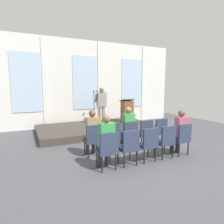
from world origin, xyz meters
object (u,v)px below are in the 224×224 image
Objects in this scene: chair_r0_c0 at (93,138)px; chair_r1_c4 at (182,137)px; chair_r1_c1 at (129,145)px; audience_r0_c0 at (92,130)px; chair_r1_c0 at (107,149)px; audience_r0_c2 at (128,126)px; chair_r0_c3 at (145,132)px; mic_stand at (94,117)px; audience_r1_c0 at (106,139)px; chair_r1_c2 at (148,142)px; audience_r1_c4 at (180,130)px; chair_r0_c1 at (112,136)px; speaker at (101,103)px; chair_r0_c2 at (129,134)px; chair_r1_c3 at (166,140)px; lectern at (127,111)px; chair_r0_c4 at (159,130)px.

chair_r1_c4 is (2.38, -1.01, 0.00)m from chair_r0_c0.
chair_r1_c1 is at bearing 180.00° from chair_r1_c4.
audience_r0_c0 reaches higher than chair_r1_c0.
audience_r0_c2 reaches higher than chair_r0_c3.
audience_r0_c0 is at bearing 177.44° from chair_r0_c3.
mic_stand is 1.65× the size of chair_r1_c1.
chair_r1_c2 is at bearing -3.81° from audience_r1_c0.
chair_r0_c1 is at bearing 152.34° from audience_r1_c4.
speaker is 1.81× the size of chair_r0_c0.
chair_r0_c2 and chair_r1_c4 have the same top height.
audience_r0_c0 is 0.99× the size of audience_r1_c0.
audience_r0_c2 is 1.02× the size of audience_r1_c0.
chair_r1_c3 is 1.00× the size of chair_r1_c4.
audience_r0_c0 is 1.44× the size of chair_r1_c2.
chair_r1_c0 is at bearing 180.00° from chair_r1_c3.
lectern is 1.23× the size of chair_r1_c3.
chair_r1_c1 is 1.78m from chair_r1_c4.
audience_r0_c2 is 0.64m from chair_r0_c3.
audience_r1_c0 is 1.02× the size of audience_r1_c4.
chair_r0_c4 is at bearing 90.00° from chair_r1_c4.
mic_stand is 1.65× the size of chair_r0_c3.
chair_r1_c3 is 0.70× the size of audience_r1_c4.
chair_r1_c0 is (-2.38, -1.01, 0.00)m from chair_r0_c4.
chair_r1_c2 is 0.70× the size of audience_r1_c4.
chair_r0_c0 and chair_r1_c0 have the same top height.
chair_r0_c4 is (0.59, 0.00, 0.00)m from chair_r0_c3.
chair_r0_c4 is (2.38, 0.00, 0.00)m from chair_r0_c0.
mic_stand is at bearing 89.80° from chair_r0_c2.
audience_r0_c0 reaches higher than chair_r1_c1.
audience_r1_c4 is (-0.46, -3.95, -0.08)m from lectern.
chair_r0_c0 is 1.00× the size of chair_r1_c0.
audience_r1_c0 is at bearing -110.65° from speaker.
chair_r1_c1 is (-1.78, -1.01, 0.00)m from chair_r0_c4.
speaker is at bearing -22.36° from mic_stand.
lectern is at bearing 54.86° from chair_r1_c0.
chair_r0_c2 is at bearing 120.35° from chair_r1_c3.
chair_r0_c1 is 1.18m from chair_r1_c0.
chair_r0_c0 is at bearing -176.24° from audience_r0_c2.
chair_r0_c0 is at bearing 90.00° from chair_r1_c0.
mic_stand is 4.33m from audience_r1_c0.
audience_r1_c4 is at bearing -40.43° from audience_r0_c2.
speaker is 3.19m from chair_r0_c2.
audience_r1_c0 is 1.80m from chair_r1_c3.
audience_r0_c2 is 1.47× the size of chair_r0_c4.
chair_r0_c2 is 1.01m from chair_r1_c2.
audience_r1_c0 reaches higher than chair_r1_c1.
chair_r0_c1 is 1.00× the size of chair_r0_c4.
audience_r0_c2 is at bearing 118.54° from chair_r1_c3.
audience_r0_c2 is at bearing 139.57° from audience_r1_c4.
audience_r1_c0 is (-2.83, -3.95, -0.07)m from lectern.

